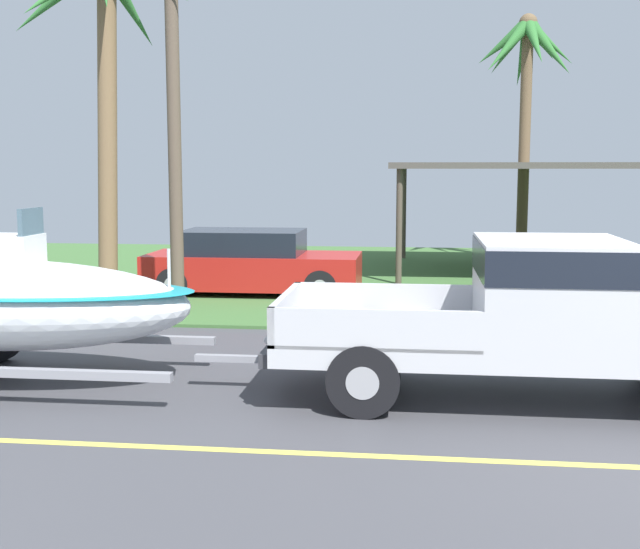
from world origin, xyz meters
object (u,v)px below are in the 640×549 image
object	(u,v)px
carport_awning	(546,168)
palm_tree_mid	(100,38)
parked_sedan_near	(251,264)
utility_pole	(173,86)
pickup_truck_towing	(547,311)
palm_tree_near_right	(526,69)

from	to	relation	value
carport_awning	palm_tree_mid	distance (m)	11.43
parked_sedan_near	carport_awning	xyz separation A→B (m)	(6.67, 4.40, 2.01)
utility_pole	carport_awning	bearing A→B (deg)	42.60
parked_sedan_near	carport_awning	size ratio (longest dim) A/B	0.58
pickup_truck_towing	parked_sedan_near	xyz separation A→B (m)	(-4.98, 7.28, -0.37)
pickup_truck_towing	carport_awning	distance (m)	11.92
palm_tree_near_right	utility_pole	size ratio (longest dim) A/B	0.88
utility_pole	pickup_truck_towing	bearing A→B (deg)	-39.44
parked_sedan_near	palm_tree_mid	world-z (taller)	palm_tree_mid
parked_sedan_near	palm_tree_near_right	xyz separation A→B (m)	(6.41, 7.07, 4.75)
parked_sedan_near	utility_pole	distance (m)	4.34
carport_awning	palm_tree_mid	size ratio (longest dim) A/B	1.17
palm_tree_near_right	carport_awning	bearing A→B (deg)	-84.52
carport_awning	utility_pole	bearing A→B (deg)	-137.40
parked_sedan_near	palm_tree_near_right	world-z (taller)	palm_tree_near_right
carport_awning	parked_sedan_near	bearing A→B (deg)	-146.57
utility_pole	palm_tree_mid	bearing A→B (deg)	-179.72
palm_tree_mid	carport_awning	bearing A→B (deg)	38.09
parked_sedan_near	palm_tree_mid	bearing A→B (deg)	-130.58
utility_pole	parked_sedan_near	bearing A→B (deg)	71.46
palm_tree_near_right	utility_pole	bearing A→B (deg)	-127.16
palm_tree_near_right	palm_tree_mid	xyz separation A→B (m)	(-8.56, -9.58, -0.47)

